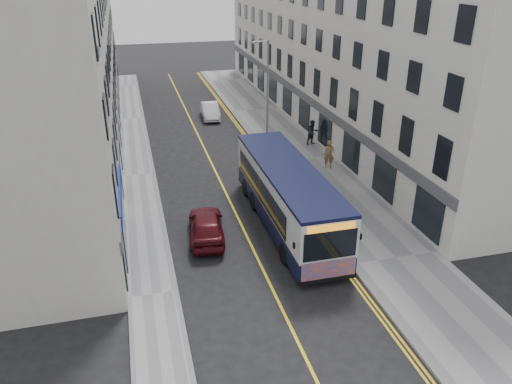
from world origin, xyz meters
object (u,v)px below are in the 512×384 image
bicycle (347,235)px  pedestrian_near (329,154)px  pedestrian_far (313,132)px  city_bus (287,195)px  car_maroon (206,225)px  streetlamp (266,94)px  car_white (210,111)px

bicycle → pedestrian_near: size_ratio=0.96×
pedestrian_near → pedestrian_far: bearing=105.5°
city_bus → car_maroon: bearing=-176.9°
streetlamp → city_bus: bearing=-99.8°
streetlamp → pedestrian_far: bearing=10.8°
pedestrian_far → car_maroon: pedestrian_far is taller
city_bus → bicycle: bearing=-49.4°
city_bus → car_maroon: 4.45m
car_white → streetlamp: bearing=-72.8°
city_bus → car_white: size_ratio=2.83×
streetlamp → car_maroon: 13.14m
bicycle → car_maroon: (-6.57, 2.41, 0.13)m
pedestrian_near → car_white: pedestrian_near is taller
streetlamp → car_white: streetlamp is taller
streetlamp → car_white: (-2.37, 9.90, -3.72)m
car_white → car_maroon: size_ratio=0.95×
pedestrian_near → car_maroon: size_ratio=0.44×
streetlamp → pedestrian_near: bearing=-50.5°
streetlamp → pedestrian_far: 5.12m
pedestrian_near → city_bus: bearing=-104.3°
city_bus → bicycle: size_ratio=6.37×
streetlamp → car_maroon: bearing=-119.3°
bicycle → pedestrian_far: (3.43, 14.15, 0.47)m
city_bus → pedestrian_near: (5.12, 6.83, -0.76)m
pedestrian_far → pedestrian_near: bearing=-113.7°
city_bus → pedestrian_far: 12.86m
streetlamp → city_bus: size_ratio=0.70×
city_bus → bicycle: 3.69m
car_maroon → bicycle: bearing=166.5°
car_maroon → car_white: bearing=-93.6°
pedestrian_near → pedestrian_far: 4.71m
car_maroon → city_bus: bearing=-170.3°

